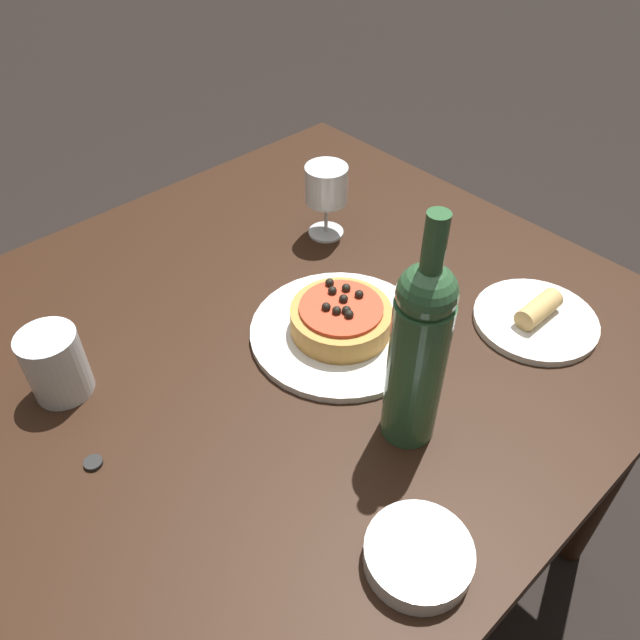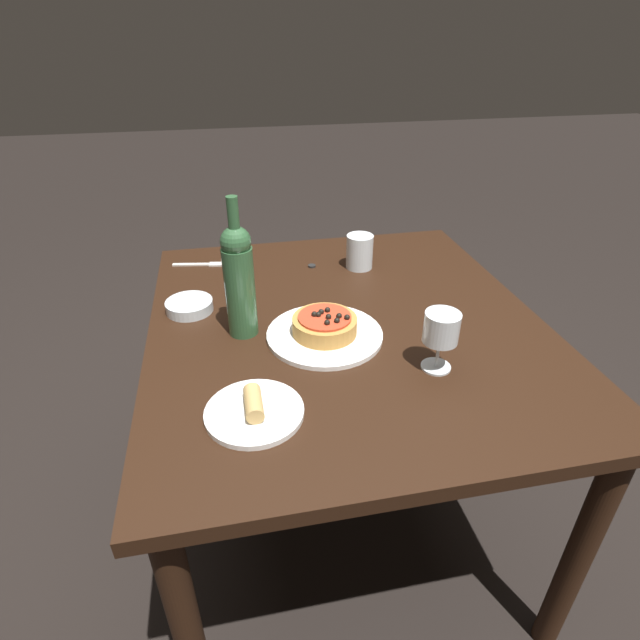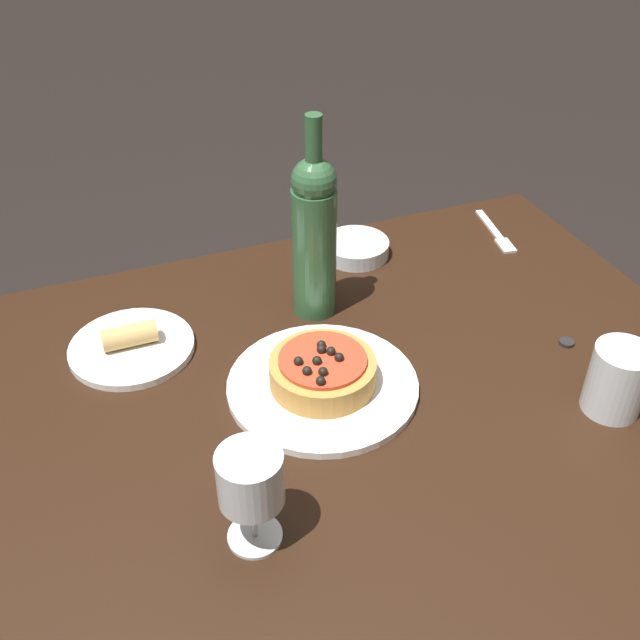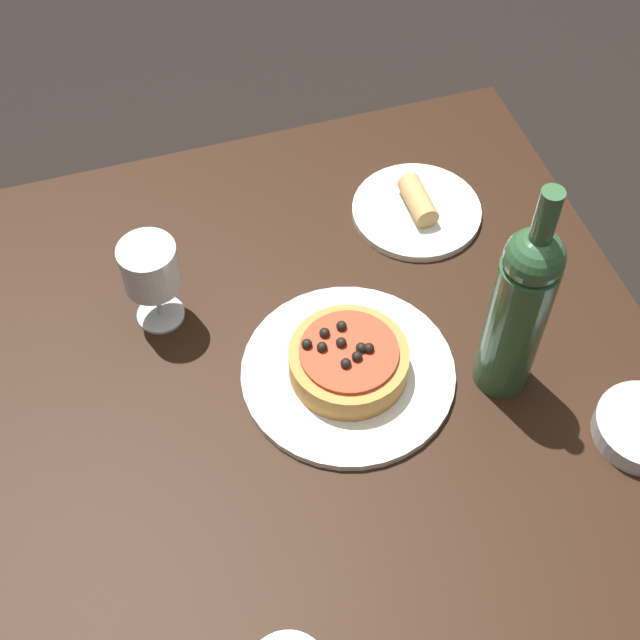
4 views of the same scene
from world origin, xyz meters
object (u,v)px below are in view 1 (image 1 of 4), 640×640
at_px(dining_table, 282,371).
at_px(dinner_plate, 340,332).
at_px(pizza, 341,318).
at_px(wine_bottle, 418,352).
at_px(water_cup, 55,364).
at_px(wine_glass, 326,187).
at_px(side_plate, 536,318).
at_px(bottle_cap, 93,463).
at_px(side_bowl, 418,555).

distance_m(dining_table, dinner_plate, 0.14).
bearing_deg(pizza, dinner_plate, 48.21).
xyz_separation_m(wine_bottle, water_cup, (0.31, -0.38, -0.10)).
xyz_separation_m(wine_glass, side_plate, (-0.08, 0.41, -0.09)).
distance_m(dining_table, wine_glass, 0.34).
relative_size(pizza, side_plate, 0.80).
bearing_deg(dining_table, bottle_cap, 4.85).
xyz_separation_m(dinner_plate, wine_glass, (-0.17, -0.22, 0.09)).
bearing_deg(side_plate, pizza, -37.87).
bearing_deg(side_bowl, water_cup, -71.14).
bearing_deg(pizza, bottle_cap, -6.03).
bearing_deg(water_cup, wine_bottle, 129.22).
distance_m(pizza, side_plate, 0.32).
xyz_separation_m(side_plate, bottle_cap, (0.65, -0.24, -0.01)).
relative_size(pizza, side_bowl, 1.27).
xyz_separation_m(wine_glass, bottle_cap, (0.58, 0.18, -0.10)).
relative_size(water_cup, bottle_cap, 4.39).
xyz_separation_m(water_cup, bottle_cap, (0.03, 0.14, -0.05)).
bearing_deg(bottle_cap, side_plate, 160.11).
relative_size(dinner_plate, side_bowl, 2.29).
bearing_deg(dinner_plate, water_cup, -26.81).
bearing_deg(dining_table, wine_bottle, 91.13).
distance_m(dining_table, side_plate, 0.42).
relative_size(dining_table, pizza, 7.09).
xyz_separation_m(wine_glass, water_cup, (0.54, 0.03, -0.05)).
bearing_deg(water_cup, side_bowl, 108.86).
xyz_separation_m(wine_glass, side_bowl, (0.37, 0.55, -0.09)).
distance_m(wine_glass, side_plate, 0.43).
bearing_deg(dining_table, water_cup, -20.85).
height_order(dinner_plate, wine_bottle, wine_bottle).
height_order(pizza, wine_glass, wine_glass).
bearing_deg(bottle_cap, dinner_plate, 173.94).
relative_size(dining_table, bottle_cap, 46.57).
relative_size(dinner_plate, pizza, 1.81).
height_order(dining_table, side_bowl, side_bowl).
height_order(dinner_plate, side_bowl, side_bowl).
height_order(dining_table, side_plate, side_plate).
bearing_deg(wine_glass, water_cup, 3.22).
distance_m(dinner_plate, side_bowl, 0.38).
distance_m(pizza, side_bowl, 0.38).
distance_m(dinner_plate, pizza, 0.03).
xyz_separation_m(dinner_plate, pizza, (-0.00, -0.00, 0.03)).
relative_size(wine_glass, side_bowl, 1.13).
height_order(water_cup, side_plate, water_cup).
distance_m(water_cup, side_bowl, 0.55).
relative_size(wine_bottle, bottle_cap, 14.35).
bearing_deg(wine_glass, wine_bottle, 60.37).
distance_m(side_plate, bottle_cap, 0.69).
bearing_deg(pizza, wine_bottle, 72.45).
bearing_deg(side_bowl, dining_table, -107.98).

